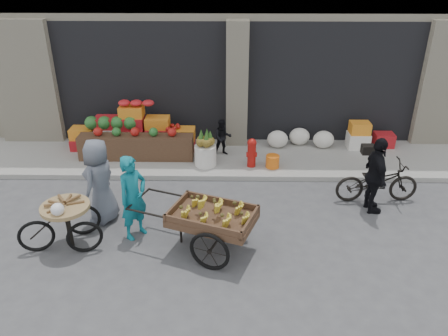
{
  "coord_description": "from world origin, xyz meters",
  "views": [
    {
      "loc": [
        -0.14,
        -5.86,
        4.76
      ],
      "look_at": [
        -0.27,
        1.47,
        1.1
      ],
      "focal_mm": 35.0,
      "sensor_mm": 36.0,
      "label": 1
    }
  ],
  "objects_px": {
    "banana_cart": "(210,214)",
    "tricycle_cart": "(67,219)",
    "cyclist": "(376,176)",
    "bicycle": "(377,182)",
    "orange_bucket": "(273,161)",
    "seated_person": "(223,137)",
    "pineapple_bin": "(205,155)",
    "fire_hydrant": "(252,151)",
    "vendor_woman": "(133,198)",
    "vendor_grey": "(100,181)"
  },
  "relations": [
    {
      "from": "banana_cart",
      "to": "tricycle_cart",
      "type": "distance_m",
      "value": 2.51
    },
    {
      "from": "cyclist",
      "to": "bicycle",
      "type": "bearing_deg",
      "value": -29.52
    },
    {
      "from": "orange_bucket",
      "to": "seated_person",
      "type": "relative_size",
      "value": 0.34
    },
    {
      "from": "bicycle",
      "to": "tricycle_cart",
      "type": "bearing_deg",
      "value": 102.85
    },
    {
      "from": "pineapple_bin",
      "to": "seated_person",
      "type": "height_order",
      "value": "seated_person"
    },
    {
      "from": "banana_cart",
      "to": "bicycle",
      "type": "relative_size",
      "value": 1.5
    },
    {
      "from": "fire_hydrant",
      "to": "bicycle",
      "type": "height_order",
      "value": "bicycle"
    },
    {
      "from": "tricycle_cart",
      "to": "cyclist",
      "type": "relative_size",
      "value": 0.92
    },
    {
      "from": "fire_hydrant",
      "to": "vendor_woman",
      "type": "height_order",
      "value": "vendor_woman"
    },
    {
      "from": "fire_hydrant",
      "to": "banana_cart",
      "type": "height_order",
      "value": "banana_cart"
    },
    {
      "from": "banana_cart",
      "to": "tricycle_cart",
      "type": "bearing_deg",
      "value": -161.05
    },
    {
      "from": "pineapple_bin",
      "to": "cyclist",
      "type": "bearing_deg",
      "value": -27.69
    },
    {
      "from": "pineapple_bin",
      "to": "vendor_grey",
      "type": "relative_size",
      "value": 0.31
    },
    {
      "from": "vendor_woman",
      "to": "tricycle_cart",
      "type": "height_order",
      "value": "vendor_woman"
    },
    {
      "from": "seated_person",
      "to": "tricycle_cart",
      "type": "distance_m",
      "value": 4.54
    },
    {
      "from": "seated_person",
      "to": "tricycle_cart",
      "type": "relative_size",
      "value": 0.64
    },
    {
      "from": "fire_hydrant",
      "to": "orange_bucket",
      "type": "height_order",
      "value": "fire_hydrant"
    },
    {
      "from": "banana_cart",
      "to": "vendor_grey",
      "type": "bearing_deg",
      "value": 177.12
    },
    {
      "from": "orange_bucket",
      "to": "vendor_grey",
      "type": "relative_size",
      "value": 0.19
    },
    {
      "from": "pineapple_bin",
      "to": "vendor_woman",
      "type": "distance_m",
      "value": 3.01
    },
    {
      "from": "tricycle_cart",
      "to": "bicycle",
      "type": "height_order",
      "value": "tricycle_cart"
    },
    {
      "from": "fire_hydrant",
      "to": "seated_person",
      "type": "relative_size",
      "value": 0.76
    },
    {
      "from": "fire_hydrant",
      "to": "banana_cart",
      "type": "relative_size",
      "value": 0.28
    },
    {
      "from": "pineapple_bin",
      "to": "cyclist",
      "type": "relative_size",
      "value": 0.33
    },
    {
      "from": "fire_hydrant",
      "to": "cyclist",
      "type": "height_order",
      "value": "cyclist"
    },
    {
      "from": "banana_cart",
      "to": "vendor_woman",
      "type": "relative_size",
      "value": 1.6
    },
    {
      "from": "orange_bucket",
      "to": "seated_person",
      "type": "xyz_separation_m",
      "value": [
        -1.2,
        0.7,
        0.31
      ]
    },
    {
      "from": "seated_person",
      "to": "banana_cart",
      "type": "distance_m",
      "value": 3.77
    },
    {
      "from": "banana_cart",
      "to": "tricycle_cart",
      "type": "xyz_separation_m",
      "value": [
        -2.5,
        0.07,
        -0.17
      ]
    },
    {
      "from": "vendor_grey",
      "to": "cyclist",
      "type": "bearing_deg",
      "value": 111.94
    },
    {
      "from": "seated_person",
      "to": "vendor_woman",
      "type": "xyz_separation_m",
      "value": [
        -1.53,
        -3.35,
        0.22
      ]
    },
    {
      "from": "seated_person",
      "to": "orange_bucket",
      "type": "bearing_deg",
      "value": -40.26
    },
    {
      "from": "pineapple_bin",
      "to": "cyclist",
      "type": "height_order",
      "value": "cyclist"
    },
    {
      "from": "vendor_grey",
      "to": "seated_person",
      "type": "bearing_deg",
      "value": 158.72
    },
    {
      "from": "pineapple_bin",
      "to": "banana_cart",
      "type": "relative_size",
      "value": 0.2
    },
    {
      "from": "vendor_woman",
      "to": "bicycle",
      "type": "bearing_deg",
      "value": -36.89
    },
    {
      "from": "cyclist",
      "to": "orange_bucket",
      "type": "bearing_deg",
      "value": 44.34
    },
    {
      "from": "pineapple_bin",
      "to": "bicycle",
      "type": "bearing_deg",
      "value": -21.14
    },
    {
      "from": "pineapple_bin",
      "to": "vendor_grey",
      "type": "height_order",
      "value": "vendor_grey"
    },
    {
      "from": "vendor_grey",
      "to": "tricycle_cart",
      "type": "bearing_deg",
      "value": -6.74
    },
    {
      "from": "tricycle_cart",
      "to": "banana_cart",
      "type": "bearing_deg",
      "value": -20.68
    },
    {
      "from": "seated_person",
      "to": "banana_cart",
      "type": "bearing_deg",
      "value": -102.26
    },
    {
      "from": "seated_person",
      "to": "pineapple_bin",
      "type": "bearing_deg",
      "value": -133.69
    },
    {
      "from": "tricycle_cart",
      "to": "bicycle",
      "type": "relative_size",
      "value": 0.85
    },
    {
      "from": "fire_hydrant",
      "to": "vendor_woman",
      "type": "distance_m",
      "value": 3.52
    },
    {
      "from": "vendor_woman",
      "to": "tricycle_cart",
      "type": "relative_size",
      "value": 1.11
    },
    {
      "from": "fire_hydrant",
      "to": "seated_person",
      "type": "bearing_deg",
      "value": 137.12
    },
    {
      "from": "orange_bucket",
      "to": "fire_hydrant",
      "type": "bearing_deg",
      "value": 174.29
    },
    {
      "from": "tricycle_cart",
      "to": "vendor_grey",
      "type": "height_order",
      "value": "vendor_grey"
    },
    {
      "from": "orange_bucket",
      "to": "vendor_grey",
      "type": "height_order",
      "value": "vendor_grey"
    }
  ]
}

